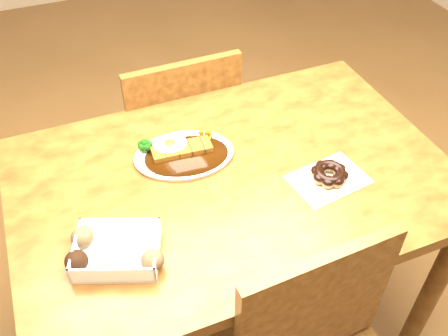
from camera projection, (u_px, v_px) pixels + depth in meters
name	position (u px, v px, depth m)	size (l,w,h in m)	color
ground	(231.00, 317.00, 1.89)	(6.00, 6.00, 0.00)	brown
table	(233.00, 199.00, 1.44)	(1.20, 0.80, 0.75)	#44220D
chair_far	(177.00, 136.00, 1.92)	(0.42, 0.42, 0.87)	#44220D
katsu_curry_plate	(182.00, 153.00, 1.42)	(0.31, 0.24, 0.06)	white
donut_box	(114.00, 250.00, 1.15)	(0.24, 0.21, 0.06)	white
pon_de_ring	(329.00, 174.00, 1.35)	(0.22, 0.17, 0.04)	silver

